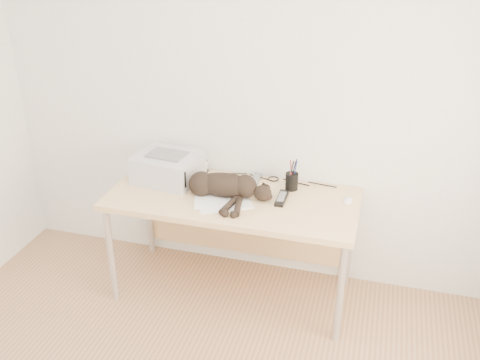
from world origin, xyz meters
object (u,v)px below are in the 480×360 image
(desk, at_px, (236,208))
(mug, at_px, (202,167))
(pen_cup, at_px, (292,181))
(mouse, at_px, (348,199))
(cat, at_px, (221,186))
(printer, at_px, (168,167))

(desk, bearing_deg, mug, 147.51)
(pen_cup, bearing_deg, mouse, -10.51)
(cat, distance_m, mug, 0.38)
(printer, xyz_separation_m, mouse, (1.21, 0.02, -0.08))
(cat, relative_size, mouse, 7.46)
(cat, relative_size, mug, 7.24)
(mug, bearing_deg, cat, -51.45)
(cat, bearing_deg, desk, 53.65)
(mug, bearing_deg, desk, -32.49)
(printer, distance_m, mouse, 1.21)
(desk, distance_m, printer, 0.54)
(desk, distance_m, cat, 0.24)
(printer, relative_size, mug, 4.39)
(cat, xyz_separation_m, mug, (-0.24, 0.29, -0.03))
(printer, distance_m, mug, 0.25)
(cat, distance_m, mouse, 0.81)
(desk, relative_size, printer, 3.59)
(cat, bearing_deg, mouse, 8.77)
(pen_cup, bearing_deg, mug, 173.40)
(mug, bearing_deg, mouse, -8.04)
(cat, bearing_deg, printer, 160.70)
(desk, xyz_separation_m, cat, (-0.07, -0.10, 0.21))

